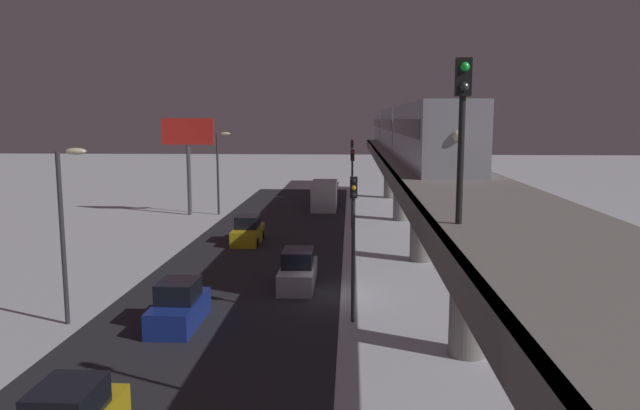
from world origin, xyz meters
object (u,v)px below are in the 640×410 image
(traffic_light_near, at_px, (353,228))
(subway_train, at_px, (402,128))
(sedan_silver, at_px, (298,271))
(traffic_light_mid, at_px, (352,177))
(sedan_yellow, at_px, (248,232))
(commercial_billboard, at_px, (188,141))
(rail_signal, at_px, (462,112))
(sedan_blue, at_px, (179,307))
(box_truck, at_px, (325,195))
(traffic_light_far, at_px, (352,159))

(traffic_light_near, bearing_deg, subway_train, -98.87)
(sedan_silver, height_order, traffic_light_mid, traffic_light_mid)
(sedan_yellow, bearing_deg, traffic_light_mid, -141.61)
(sedan_yellow, height_order, traffic_light_mid, traffic_light_mid)
(subway_train, distance_m, commercial_billboard, 19.43)
(rail_signal, distance_m, traffic_light_mid, 33.63)
(rail_signal, xyz_separation_m, sedan_yellow, (10.04, -27.24, -8.22))
(traffic_light_near, bearing_deg, sedan_silver, -62.48)
(rail_signal, xyz_separation_m, traffic_light_near, (2.54, -10.63, -4.81))
(sedan_blue, bearing_deg, sedan_silver, -125.93)
(sedan_silver, bearing_deg, box_truck, 89.59)
(subway_train, distance_m, box_truck, 11.37)
(rail_signal, bearing_deg, traffic_light_mid, -85.63)
(subway_train, height_order, box_truck, subway_train)
(subway_train, bearing_deg, sedan_blue, 67.41)
(traffic_light_mid, distance_m, traffic_light_far, 22.55)
(sedan_silver, bearing_deg, traffic_light_near, -62.48)
(subway_train, xyz_separation_m, sedan_silver, (7.21, 22.04, -7.26))
(commercial_billboard, bearing_deg, box_truck, -159.30)
(sedan_silver, height_order, box_truck, box_truck)
(sedan_yellow, xyz_separation_m, traffic_light_far, (-7.50, -28.49, 3.41))
(box_truck, xyz_separation_m, traffic_light_mid, (-2.70, 10.99, 2.85))
(subway_train, bearing_deg, sedan_silver, 71.89)
(sedan_silver, relative_size, box_truck, 0.64)
(rail_signal, xyz_separation_m, traffic_light_mid, (2.54, -33.18, -4.81))
(sedan_blue, bearing_deg, sedan_yellow, -90.00)
(rail_signal, bearing_deg, subway_train, -92.65)
(subway_train, xyz_separation_m, commercial_billboard, (19.35, -1.27, -1.23))
(traffic_light_near, bearing_deg, traffic_light_far, -90.00)
(sedan_yellow, xyz_separation_m, sedan_silver, (-4.60, 11.04, 0.01))
(sedan_blue, distance_m, box_truck, 34.66)
(rail_signal, xyz_separation_m, box_truck, (5.24, -44.17, -7.66))
(sedan_yellow, distance_m, traffic_light_mid, 10.16)
(sedan_silver, bearing_deg, traffic_light_far, 85.80)
(commercial_billboard, bearing_deg, subway_train, 176.24)
(traffic_light_mid, bearing_deg, sedan_silver, 80.31)
(sedan_blue, xyz_separation_m, traffic_light_far, (-7.50, -45.88, 3.40))
(traffic_light_near, bearing_deg, rail_signal, 103.42)
(traffic_light_near, bearing_deg, commercial_billboard, -62.47)
(subway_train, bearing_deg, sedan_yellow, 42.96)
(rail_signal, height_order, traffic_light_far, rail_signal)
(subway_train, bearing_deg, traffic_light_far, -76.17)
(subway_train, height_order, traffic_light_mid, subway_train)
(sedan_blue, xyz_separation_m, traffic_light_near, (-7.50, -0.78, 3.40))
(rail_signal, height_order, sedan_blue, rail_signal)
(box_truck, bearing_deg, subway_train, 139.72)
(box_truck, relative_size, traffic_light_near, 1.16)
(sedan_yellow, xyz_separation_m, traffic_light_near, (-7.50, 16.61, 3.41))
(subway_train, distance_m, traffic_light_mid, 7.68)
(rail_signal, xyz_separation_m, sedan_blue, (10.04, -9.85, -8.21))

